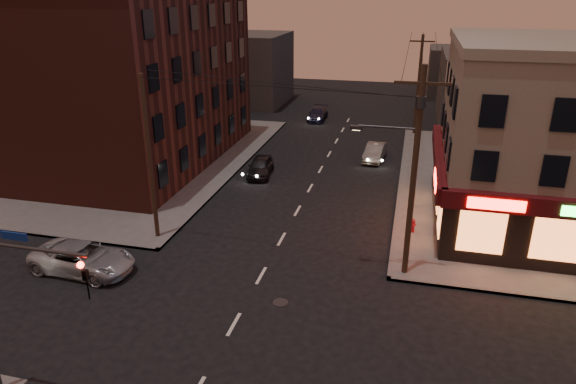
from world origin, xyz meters
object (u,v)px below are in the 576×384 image
(sedan_near, at_px, (260,166))
(fire_hydrant, at_px, (413,225))
(sedan_far, at_px, (317,114))
(suv_cross, at_px, (83,258))
(sedan_mid, at_px, (375,152))

(sedan_near, relative_size, fire_hydrant, 5.03)
(sedan_far, distance_m, fire_hydrant, 26.97)
(suv_cross, bearing_deg, sedan_near, -12.74)
(suv_cross, relative_size, fire_hydrant, 6.49)
(sedan_near, distance_m, sedan_far, 17.63)
(suv_cross, xyz_separation_m, sedan_mid, (12.48, 21.05, -0.06))
(sedan_mid, xyz_separation_m, fire_hydrant, (3.25, -12.97, -0.07))
(fire_hydrant, bearing_deg, suv_cross, -152.81)
(fire_hydrant, bearing_deg, sedan_near, 146.79)
(sedan_near, xyz_separation_m, sedan_mid, (7.97, 5.62, -0.03))
(sedan_far, xyz_separation_m, fire_hydrant, (10.25, -24.95, -0.03))
(suv_cross, relative_size, sedan_mid, 1.30)
(sedan_far, bearing_deg, fire_hydrant, -68.09)
(sedan_mid, bearing_deg, sedan_near, -139.67)
(fire_hydrant, bearing_deg, sedan_far, 112.33)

